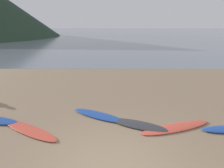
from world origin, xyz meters
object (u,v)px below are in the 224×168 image
object	(u,v)px
surfboard_6	(176,127)
surfboard_4	(99,115)
surfboard_5	(139,125)
surfboard_3	(29,130)

from	to	relation	value
surfboard_6	surfboard_4	bearing A→B (deg)	142.01
surfboard_4	surfboard_5	world-z (taller)	surfboard_4
surfboard_5	surfboard_6	world-z (taller)	surfboard_5
surfboard_4	surfboard_6	bearing A→B (deg)	11.65
surfboard_4	surfboard_5	size ratio (longest dim) A/B	1.08
surfboard_3	surfboard_5	distance (m)	3.64
surfboard_3	surfboard_4	distance (m)	2.44
surfboard_3	surfboard_5	xyz separation A→B (m)	(3.62, 0.36, 0.01)
surfboard_3	surfboard_6	size ratio (longest dim) A/B	0.97
surfboard_3	surfboard_5	bearing A→B (deg)	36.81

